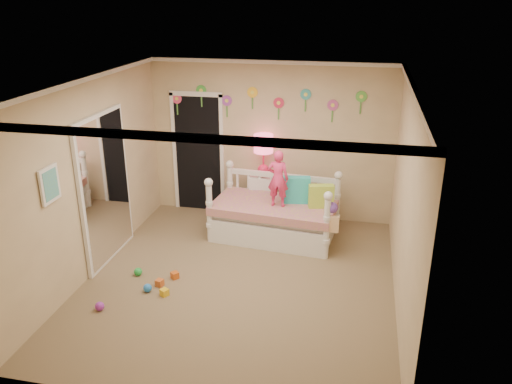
% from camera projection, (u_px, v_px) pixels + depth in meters
% --- Properties ---
extents(floor, '(4.00, 4.50, 0.01)m').
position_uv_depth(floor, '(239.00, 281.00, 6.79)').
color(floor, '#7F684C').
rests_on(floor, ground).
extents(ceiling, '(4.00, 4.50, 0.01)m').
position_uv_depth(ceiling, '(237.00, 84.00, 5.84)').
color(ceiling, white).
rests_on(ceiling, floor).
extents(back_wall, '(4.00, 0.01, 2.60)m').
position_uv_depth(back_wall, '(271.00, 141.00, 8.36)').
color(back_wall, tan).
rests_on(back_wall, floor).
extents(left_wall, '(0.01, 4.50, 2.60)m').
position_uv_depth(left_wall, '(90.00, 179.00, 6.70)').
color(left_wall, tan).
rests_on(left_wall, floor).
extents(right_wall, '(0.01, 4.50, 2.60)m').
position_uv_depth(right_wall, '(406.00, 203.00, 5.93)').
color(right_wall, tan).
rests_on(right_wall, floor).
extents(crown_molding, '(4.00, 4.50, 0.06)m').
position_uv_depth(crown_molding, '(237.00, 86.00, 5.85)').
color(crown_molding, white).
rests_on(crown_molding, ceiling).
extents(daybed, '(1.98, 1.20, 1.02)m').
position_uv_depth(daybed, '(274.00, 206.00, 7.84)').
color(daybed, white).
rests_on(daybed, floor).
extents(pillow_turquoise, '(0.43, 0.20, 0.41)m').
position_uv_depth(pillow_turquoise, '(297.00, 190.00, 7.77)').
color(pillow_turquoise, teal).
rests_on(pillow_turquoise, daybed).
extents(pillow_lime, '(0.39, 0.22, 0.35)m').
position_uv_depth(pillow_lime, '(321.00, 196.00, 7.61)').
color(pillow_lime, '#AFD842').
rests_on(pillow_lime, daybed).
extents(child, '(0.32, 0.22, 0.87)m').
position_uv_depth(child, '(278.00, 179.00, 7.57)').
color(child, '#F33772').
rests_on(child, daybed).
extents(nightstand, '(0.51, 0.42, 0.76)m').
position_uv_depth(nightstand, '(263.00, 197.00, 8.55)').
color(nightstand, white).
rests_on(nightstand, floor).
extents(table_lamp, '(0.31, 0.31, 0.69)m').
position_uv_depth(table_lamp, '(263.00, 149.00, 8.24)').
color(table_lamp, '#D71C4A').
rests_on(table_lamp, nightstand).
extents(closet_doorway, '(0.90, 0.04, 2.07)m').
position_uv_depth(closet_doorway, '(198.00, 152.00, 8.68)').
color(closet_doorway, black).
rests_on(closet_doorway, back_wall).
extents(flower_decals, '(3.40, 0.02, 0.50)m').
position_uv_depth(flower_decals, '(265.00, 102.00, 8.13)').
color(flower_decals, '#B2668C').
rests_on(flower_decals, back_wall).
extents(mirror_closet, '(0.07, 1.30, 2.10)m').
position_uv_depth(mirror_closet, '(105.00, 189.00, 7.05)').
color(mirror_closet, white).
rests_on(mirror_closet, left_wall).
extents(wall_picture, '(0.05, 0.34, 0.42)m').
position_uv_depth(wall_picture, '(50.00, 184.00, 5.78)').
color(wall_picture, white).
rests_on(wall_picture, left_wall).
extents(hanging_bag, '(0.20, 0.16, 0.36)m').
position_uv_depth(hanging_bag, '(331.00, 218.00, 7.17)').
color(hanging_bag, beige).
rests_on(hanging_bag, daybed).
extents(toy_scatter, '(1.10, 1.46, 0.11)m').
position_uv_depth(toy_scatter, '(140.00, 294.00, 6.40)').
color(toy_scatter, '#996666').
rests_on(toy_scatter, floor).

